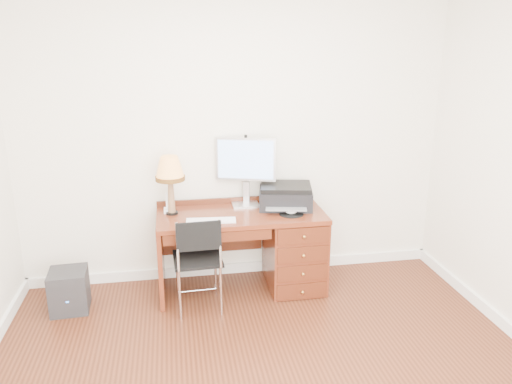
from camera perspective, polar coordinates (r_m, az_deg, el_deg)
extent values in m
plane|color=white|center=(4.66, -2.41, 5.99)|extent=(4.00, 0.00, 4.00)
cube|color=white|center=(5.06, -2.20, -8.64)|extent=(4.00, 0.03, 0.10)
cube|color=maroon|center=(4.49, -1.72, -2.68)|extent=(1.50, 0.65, 0.04)
cube|color=maroon|center=(4.72, 4.39, -6.61)|extent=(0.50, 0.61, 0.71)
cube|color=maroon|center=(4.59, -10.81, -7.56)|extent=(0.04, 0.61, 0.71)
cube|color=#522010|center=(4.83, -5.01, -4.66)|extent=(0.96, 0.03, 0.39)
cube|color=#522010|center=(4.20, -4.37, -5.15)|extent=(0.91, 0.03, 0.09)
sphere|color=#BF8C3F|center=(4.42, 5.44, -8.31)|extent=(0.03, 0.03, 0.03)
cube|color=silver|center=(4.68, -1.20, -1.46)|extent=(0.29, 0.24, 0.02)
cube|color=silver|center=(4.70, -1.31, 0.01)|extent=(0.06, 0.05, 0.20)
cube|color=silver|center=(4.59, -1.29, 3.78)|extent=(0.54, 0.21, 0.40)
cube|color=#4C8CF2|center=(4.57, -1.25, 3.71)|extent=(0.49, 0.16, 0.36)
cube|color=white|center=(4.29, -5.17, -3.27)|extent=(0.43, 0.16, 0.02)
cylinder|color=black|center=(4.46, 4.06, -2.52)|extent=(0.22, 0.22, 0.01)
ellipsoid|color=white|center=(4.45, 4.07, -2.26)|extent=(0.10, 0.06, 0.04)
cube|color=black|center=(4.63, 3.40, -0.68)|extent=(0.55, 0.46, 0.17)
cube|color=black|center=(4.60, 3.42, 0.58)|extent=(0.52, 0.44, 0.04)
cylinder|color=black|center=(4.52, -9.57, -2.36)|extent=(0.11, 0.11, 0.02)
cone|color=olive|center=(4.47, -9.68, -0.35)|extent=(0.07, 0.07, 0.31)
cone|color=#E19547|center=(4.40, -9.84, 2.80)|extent=(0.25, 0.25, 0.20)
cylinder|color=#593814|center=(4.42, -9.78, 1.58)|extent=(0.26, 0.26, 0.04)
cube|color=white|center=(4.56, -9.93, -2.07)|extent=(0.09, 0.09, 0.04)
cube|color=white|center=(4.53, -9.99, -0.98)|extent=(0.04, 0.06, 0.15)
cylinder|color=black|center=(4.63, 3.55, -1.19)|extent=(0.07, 0.07, 0.09)
cube|color=black|center=(4.32, -6.69, -7.57)|extent=(0.42, 0.42, 0.03)
cube|color=black|center=(4.03, -6.67, -5.06)|extent=(0.36, 0.04, 0.24)
cylinder|color=silver|center=(4.57, -8.90, -9.38)|extent=(0.02, 0.02, 0.45)
cylinder|color=silver|center=(4.58, -4.55, -9.14)|extent=(0.02, 0.02, 0.45)
cylinder|color=silver|center=(4.26, -8.79, -11.42)|extent=(0.02, 0.02, 0.45)
cylinder|color=silver|center=(4.28, -4.11, -11.15)|extent=(0.02, 0.02, 0.45)
cylinder|color=silver|center=(4.06, -9.06, -6.24)|extent=(0.02, 0.02, 0.40)
cylinder|color=silver|center=(4.07, -4.21, -5.97)|extent=(0.02, 0.02, 0.40)
cube|color=black|center=(4.65, -20.56, -10.49)|extent=(0.33, 0.33, 0.36)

